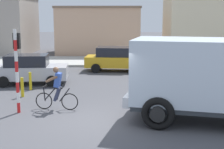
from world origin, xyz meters
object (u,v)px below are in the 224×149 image
Objects in this scene: car_red_near at (29,69)px; pedestrian_near_kerb at (190,60)px; truck_foreground at (209,75)px; bollard_near at (22,87)px; cyclist at (57,88)px; car_white_mid at (115,59)px; traffic_light_pole at (17,59)px; bollard_far at (30,81)px.

car_red_near is 9.99m from pedestrian_near_kerb.
truck_foreground reaches higher than bollard_near.
cyclist is 2.85m from bollard_near.
truck_foreground reaches higher than car_white_mid.
traffic_light_pole is at bearing -111.02° from car_white_mid.
car_white_mid is 4.56× the size of bollard_near.
car_white_mid reaches higher than bollard_near.
car_white_mid is (-3.32, 10.47, -0.85)m from truck_foreground.
bollard_far is at bearing 147.55° from truck_foreground.
car_red_near is (-0.99, 5.23, -1.25)m from traffic_light_pole.
bollard_far is at bearing -151.81° from pedestrian_near_kerb.
traffic_light_pole is 10.22m from car_white_mid.
pedestrian_near_kerb reaches higher than bollard_far.
bollard_near is at bearing 134.38° from cyclist.
pedestrian_near_kerb is (1.47, 9.59, -0.82)m from truck_foreground.
car_red_near is (-2.39, 4.87, -0.05)m from cyclist.
car_red_near is 2.91m from bollard_near.
bollard_far is (-8.98, -4.81, -0.40)m from pedestrian_near_kerb.
bollard_far is (0.00, 1.40, 0.00)m from bollard_near.
cyclist is 5.42m from car_red_near.
truck_foreground is 1.82× the size of traffic_light_pole.
car_white_mid is at bearing 53.59° from bollard_far.
truck_foreground is 8.33m from bollard_near.
car_white_mid is at bearing 169.57° from pedestrian_near_kerb.
truck_foreground reaches higher than cyclist.
traffic_light_pole is at bearing -134.44° from pedestrian_near_kerb.
traffic_light_pole reaches higher than car_red_near.
car_white_mid is (2.23, 9.11, -0.05)m from cyclist.
car_red_near is at bearing 100.70° from traffic_light_pole.
bollard_near and bollard_far have the same top height.
car_red_near is 1.00× the size of car_white_mid.
pedestrian_near_kerb is at bearing 34.67° from bollard_near.
traffic_light_pole is (-6.95, 1.01, 0.40)m from truck_foreground.
truck_foreground is at bearing -13.83° from cyclist.
bollard_near is at bearing 155.79° from truck_foreground.
car_red_near is at bearing 116.20° from cyclist.
cyclist is 9.38m from car_white_mid.
cyclist is 3.96m from bollard_far.
pedestrian_near_kerb is (4.78, -0.88, 0.03)m from car_white_mid.
truck_foreground reaches higher than car_red_near.
cyclist is 0.54× the size of traffic_light_pole.
pedestrian_near_kerb reaches higher than bollard_near.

